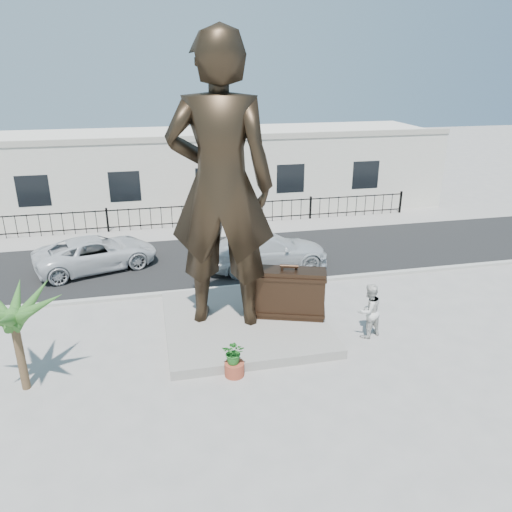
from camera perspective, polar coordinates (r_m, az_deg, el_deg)
The scene contains 16 objects.
ground at distance 15.70m, azimuth 1.59°, elevation -10.46°, with size 100.00×100.00×0.00m, color #9E9991.
street at distance 22.75m, azimuth -3.24°, elevation -0.04°, with size 40.00×7.00×0.01m, color black.
curb at distance 19.55m, azimuth -1.57°, elevation -3.53°, with size 40.00×0.25×0.12m, color #A5A399.
far_sidewalk at distance 26.48m, azimuth -4.65°, elevation 3.04°, with size 40.00×2.50×0.02m, color #9E9991.
plinth at distance 16.80m, azimuth -1.31°, elevation -7.59°, with size 5.20×5.20×0.30m, color gray.
fence at distance 27.06m, azimuth -4.93°, elevation 4.74°, with size 22.00×0.10×1.20m, color black.
building at distance 30.73m, azimuth -6.10°, elevation 9.77°, with size 28.00×7.00×4.40m, color silver.
statue at distance 15.21m, azimuth -4.07°, elevation 7.97°, with size 3.26×2.14×8.94m, color black.
suitcase at distance 16.56m, azimuth 3.73°, elevation -4.25°, with size 2.37×0.75×1.67m, color black.
tourist at distance 16.30m, azimuth 12.77°, elevation -6.11°, with size 0.88×0.69×1.81m, color silver.
car_white at distance 22.21m, azimuth -17.79°, elevation 0.33°, with size 2.32×5.03×1.40m, color silver.
car_silver at distance 21.23m, azimuth 1.27°, elevation 0.61°, with size 2.13×5.25×1.52m, color silver.
worker at distance 26.38m, azimuth -5.82°, elevation 4.98°, with size 1.15×0.66×1.78m, color #FF440D.
palm_tree at distance 15.33m, azimuth -24.72°, elevation -13.53°, with size 1.80×1.80×3.20m, color #2D5B21, non-canonical shape.
planter at distance 14.40m, azimuth -2.48°, elevation -12.78°, with size 0.56×0.56×0.40m, color #9A3E28.
shrub at distance 14.10m, azimuth -2.52°, elevation -10.93°, with size 0.63×0.54×0.70m, color #236A22.
Camera 1 is at (-3.28, -12.95, 8.25)m, focal length 35.00 mm.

